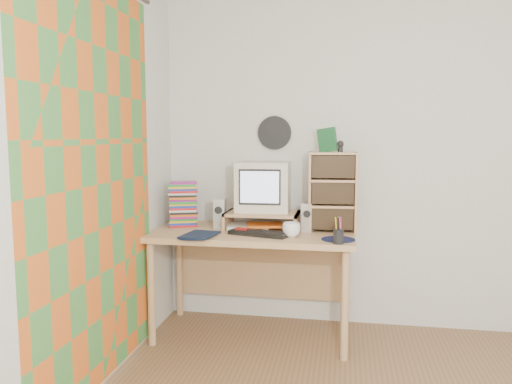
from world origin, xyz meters
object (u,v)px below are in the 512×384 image
at_px(cd_rack, 332,192).
at_px(mug, 291,230).
at_px(dvd_stack, 183,207).
at_px(desk, 254,248).
at_px(crt_monitor, 263,187).
at_px(diary, 186,232).
at_px(keyboard, 259,233).

height_order(cd_rack, mug, cd_rack).
xyz_separation_m(dvd_stack, mug, (0.83, -0.26, -0.09)).
relative_size(desk, dvd_stack, 5.01).
relative_size(crt_monitor, diary, 1.56).
relative_size(dvd_stack, mug, 2.36).
distance_m(desk, keyboard, 0.26).
bearing_deg(mug, dvd_stack, 162.75).
bearing_deg(mug, diary, -171.93).
distance_m(keyboard, cd_rack, 0.59).
relative_size(keyboard, cd_rack, 0.73).
relative_size(dvd_stack, cd_rack, 0.51).
xyz_separation_m(desk, keyboard, (0.06, -0.20, 0.15)).
distance_m(keyboard, diary, 0.48).
height_order(cd_rack, diary, cd_rack).
xyz_separation_m(keyboard, cd_rack, (0.48, 0.24, 0.26)).
bearing_deg(diary, cd_rack, 28.37).
distance_m(crt_monitor, diary, 0.66).
bearing_deg(diary, dvd_stack, 119.28).
bearing_deg(crt_monitor, diary, -141.17).
xyz_separation_m(desk, dvd_stack, (-0.54, 0.04, 0.27)).
xyz_separation_m(crt_monitor, diary, (-0.45, -0.40, -0.27)).
bearing_deg(diary, keyboard, 21.28).
bearing_deg(crt_monitor, cd_rack, -7.59).
bearing_deg(desk, crt_monitor, 61.91).
distance_m(crt_monitor, cd_rack, 0.50).
xyz_separation_m(keyboard, diary, (-0.47, -0.11, 0.01)).
height_order(dvd_stack, cd_rack, cd_rack).
xyz_separation_m(keyboard, mug, (0.22, -0.01, 0.03)).
distance_m(dvd_stack, mug, 0.87).
relative_size(crt_monitor, keyboard, 0.93).
bearing_deg(cd_rack, keyboard, -157.04).
height_order(mug, diary, mug).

